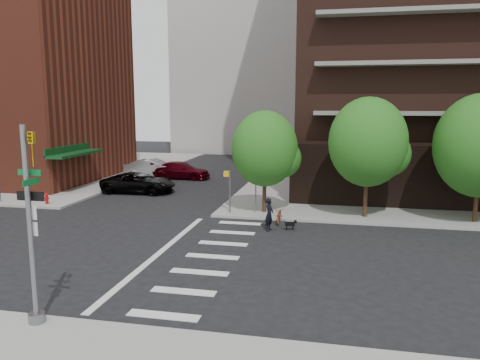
{
  "coord_description": "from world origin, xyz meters",
  "views": [
    {
      "loc": [
        8.3,
        -19.3,
        6.74
      ],
      "look_at": [
        3.0,
        6.0,
        2.5
      ],
      "focal_mm": 35.0,
      "sensor_mm": 36.0,
      "label": 1
    }
  ],
  "objects_px": {
    "traffic_signal": "(32,242)",
    "scooter": "(279,215)",
    "parked_car_silver": "(154,168)",
    "dog_walker": "(269,214)",
    "parked_car_black": "(139,183)",
    "fire_hydrant": "(47,198)",
    "parked_car_maroon": "(181,170)"
  },
  "relations": [
    {
      "from": "fire_hydrant",
      "to": "parked_car_black",
      "type": "height_order",
      "value": "parked_car_black"
    },
    {
      "from": "parked_car_silver",
      "to": "scooter",
      "type": "distance_m",
      "value": 19.52
    },
    {
      "from": "fire_hydrant",
      "to": "dog_walker",
      "type": "distance_m",
      "value": 15.63
    },
    {
      "from": "scooter",
      "to": "dog_walker",
      "type": "distance_m",
      "value": 1.76
    },
    {
      "from": "parked_car_black",
      "to": "scooter",
      "type": "height_order",
      "value": "parked_car_black"
    },
    {
      "from": "parked_car_maroon",
      "to": "parked_car_silver",
      "type": "relative_size",
      "value": 1.01
    },
    {
      "from": "parked_car_maroon",
      "to": "scooter",
      "type": "xyz_separation_m",
      "value": [
        10.69,
        -14.08,
        -0.3
      ]
    },
    {
      "from": "traffic_signal",
      "to": "fire_hydrant",
      "type": "distance_m",
      "value": 18.42
    },
    {
      "from": "parked_car_silver",
      "to": "parked_car_black",
      "type": "bearing_deg",
      "value": -168.24
    },
    {
      "from": "traffic_signal",
      "to": "dog_walker",
      "type": "distance_m",
      "value": 13.54
    },
    {
      "from": "dog_walker",
      "to": "scooter",
      "type": "bearing_deg",
      "value": 1.42
    },
    {
      "from": "parked_car_black",
      "to": "parked_car_silver",
      "type": "height_order",
      "value": "parked_car_silver"
    },
    {
      "from": "fire_hydrant",
      "to": "dog_walker",
      "type": "relative_size",
      "value": 0.41
    },
    {
      "from": "traffic_signal",
      "to": "scooter",
      "type": "height_order",
      "value": "traffic_signal"
    },
    {
      "from": "traffic_signal",
      "to": "scooter",
      "type": "xyz_separation_m",
      "value": [
        5.66,
        13.99,
        -2.23
      ]
    },
    {
      "from": "parked_car_black",
      "to": "dog_walker",
      "type": "bearing_deg",
      "value": -128.72
    },
    {
      "from": "traffic_signal",
      "to": "parked_car_maroon",
      "type": "relative_size",
      "value": 1.14
    },
    {
      "from": "parked_car_maroon",
      "to": "traffic_signal",
      "type": "bearing_deg",
      "value": -167.64
    },
    {
      "from": "parked_car_maroon",
      "to": "fire_hydrant",
      "type": "bearing_deg",
      "value": 160.84
    },
    {
      "from": "scooter",
      "to": "dog_walker",
      "type": "relative_size",
      "value": 1.0
    },
    {
      "from": "traffic_signal",
      "to": "fire_hydrant",
      "type": "height_order",
      "value": "traffic_signal"
    },
    {
      "from": "parked_car_black",
      "to": "scooter",
      "type": "distance_m",
      "value": 13.58
    },
    {
      "from": "dog_walker",
      "to": "parked_car_maroon",
      "type": "bearing_deg",
      "value": 46.35
    },
    {
      "from": "traffic_signal",
      "to": "parked_car_maroon",
      "type": "distance_m",
      "value": 28.59
    },
    {
      "from": "fire_hydrant",
      "to": "parked_car_maroon",
      "type": "height_order",
      "value": "parked_car_maroon"
    },
    {
      "from": "parked_car_black",
      "to": "parked_car_maroon",
      "type": "distance_m",
      "value": 7.19
    },
    {
      "from": "traffic_signal",
      "to": "parked_car_silver",
      "type": "xyz_separation_m",
      "value": [
        -7.73,
        28.19,
        -1.84
      ]
    },
    {
      "from": "traffic_signal",
      "to": "dog_walker",
      "type": "xyz_separation_m",
      "value": [
        5.31,
        12.32,
        -1.81
      ]
    },
    {
      "from": "parked_car_silver",
      "to": "dog_walker",
      "type": "bearing_deg",
      "value": -142.29
    },
    {
      "from": "parked_car_maroon",
      "to": "dog_walker",
      "type": "xyz_separation_m",
      "value": [
        10.34,
        -15.76,
        0.12
      ]
    },
    {
      "from": "traffic_signal",
      "to": "dog_walker",
      "type": "height_order",
      "value": "traffic_signal"
    },
    {
      "from": "parked_car_maroon",
      "to": "parked_car_black",
      "type": "bearing_deg",
      "value": 174.46
    }
  ]
}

